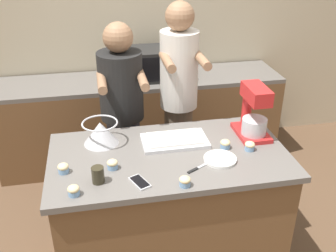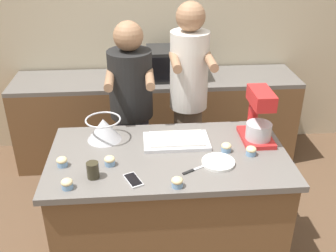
{
  "view_description": "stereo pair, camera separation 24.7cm",
  "coord_description": "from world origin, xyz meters",
  "px_view_note": "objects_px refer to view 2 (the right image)",
  "views": [
    {
      "loc": [
        -0.42,
        -2.11,
        2.27
      ],
      "look_at": [
        0.0,
        0.04,
        1.12
      ],
      "focal_mm": 42.0,
      "sensor_mm": 36.0,
      "label": 1
    },
    {
      "loc": [
        -0.17,
        -2.14,
        2.27
      ],
      "look_at": [
        0.0,
        0.04,
        1.12
      ],
      "focal_mm": 42.0,
      "sensor_mm": 36.0,
      "label": 2
    }
  ],
  "objects_px": {
    "baking_tray": "(176,141)",
    "small_plate": "(218,162)",
    "cupcake_5": "(110,161)",
    "cupcake_4": "(62,162)",
    "person_right": "(188,106)",
    "mixing_bowl": "(104,129)",
    "cupcake_1": "(226,147)",
    "stand_mixer": "(258,118)",
    "cupcake_2": "(67,184)",
    "cell_phone": "(133,180)",
    "knife": "(196,169)",
    "cupcake_0": "(251,151)",
    "drinking_glass": "(93,170)",
    "person_left": "(132,118)",
    "microwave_oven": "(174,63)",
    "cupcake_3": "(177,182)"
  },
  "relations": [
    {
      "from": "cupcake_0",
      "to": "cell_phone",
      "type": "bearing_deg",
      "value": -163.42
    },
    {
      "from": "cupcake_1",
      "to": "drinking_glass",
      "type": "bearing_deg",
      "value": -164.98
    },
    {
      "from": "small_plate",
      "to": "cupcake_2",
      "type": "xyz_separation_m",
      "value": [
        -0.89,
        -0.18,
        0.02
      ]
    },
    {
      "from": "drinking_glass",
      "to": "cupcake_2",
      "type": "bearing_deg",
      "value": -144.85
    },
    {
      "from": "cell_phone",
      "to": "knife",
      "type": "distance_m",
      "value": 0.39
    },
    {
      "from": "stand_mixer",
      "to": "drinking_glass",
      "type": "relative_size",
      "value": 3.7
    },
    {
      "from": "cupcake_1",
      "to": "person_left",
      "type": "bearing_deg",
      "value": 131.13
    },
    {
      "from": "baking_tray",
      "to": "small_plate",
      "type": "relative_size",
      "value": 2.13
    },
    {
      "from": "mixing_bowl",
      "to": "cupcake_0",
      "type": "xyz_separation_m",
      "value": [
        0.94,
        -0.28,
        -0.05
      ]
    },
    {
      "from": "person_left",
      "to": "drinking_glass",
      "type": "xyz_separation_m",
      "value": [
        -0.22,
        -0.92,
        0.13
      ]
    },
    {
      "from": "person_right",
      "to": "stand_mixer",
      "type": "distance_m",
      "value": 0.7
    },
    {
      "from": "baking_tray",
      "to": "cupcake_5",
      "type": "relative_size",
      "value": 6.64
    },
    {
      "from": "cupcake_1",
      "to": "cupcake_0",
      "type": "bearing_deg",
      "value": -19.99
    },
    {
      "from": "mixing_bowl",
      "to": "cupcake_4",
      "type": "bearing_deg",
      "value": -126.98
    },
    {
      "from": "mixing_bowl",
      "to": "cupcake_4",
      "type": "height_order",
      "value": "mixing_bowl"
    },
    {
      "from": "cupcake_0",
      "to": "cupcake_4",
      "type": "xyz_separation_m",
      "value": [
        -1.18,
        -0.03,
        0.0
      ]
    },
    {
      "from": "cell_phone",
      "to": "cupcake_5",
      "type": "xyz_separation_m",
      "value": [
        -0.14,
        0.18,
        0.03
      ]
    },
    {
      "from": "cell_phone",
      "to": "baking_tray",
      "type": "bearing_deg",
      "value": 54.84
    },
    {
      "from": "knife",
      "to": "cupcake_0",
      "type": "xyz_separation_m",
      "value": [
        0.37,
        0.14,
        0.03
      ]
    },
    {
      "from": "microwave_oven",
      "to": "cupcake_1",
      "type": "bearing_deg",
      "value": -82.43
    },
    {
      "from": "person_right",
      "to": "cupcake_0",
      "type": "distance_m",
      "value": 0.81
    },
    {
      "from": "knife",
      "to": "baking_tray",
      "type": "bearing_deg",
      "value": 104.58
    },
    {
      "from": "person_left",
      "to": "drinking_glass",
      "type": "bearing_deg",
      "value": -103.35
    },
    {
      "from": "baking_tray",
      "to": "mixing_bowl",
      "type": "bearing_deg",
      "value": 169.52
    },
    {
      "from": "cupcake_1",
      "to": "cupcake_3",
      "type": "bearing_deg",
      "value": -135.17
    },
    {
      "from": "cell_phone",
      "to": "cupcake_5",
      "type": "bearing_deg",
      "value": 128.57
    },
    {
      "from": "person_left",
      "to": "cupcake_4",
      "type": "distance_m",
      "value": 0.9
    },
    {
      "from": "person_right",
      "to": "cupcake_2",
      "type": "height_order",
      "value": "person_right"
    },
    {
      "from": "person_right",
      "to": "small_plate",
      "type": "bearing_deg",
      "value": -84.51
    },
    {
      "from": "cupcake_3",
      "to": "mixing_bowl",
      "type": "bearing_deg",
      "value": 127.38
    },
    {
      "from": "small_plate",
      "to": "cupcake_0",
      "type": "relative_size",
      "value": 3.11
    },
    {
      "from": "person_left",
      "to": "baking_tray",
      "type": "height_order",
      "value": "person_left"
    },
    {
      "from": "person_right",
      "to": "cupcake_4",
      "type": "distance_m",
      "value": 1.17
    },
    {
      "from": "small_plate",
      "to": "cupcake_5",
      "type": "bearing_deg",
      "value": 176.85
    },
    {
      "from": "person_right",
      "to": "mixing_bowl",
      "type": "xyz_separation_m",
      "value": [
        -0.64,
        -0.47,
        0.07
      ]
    },
    {
      "from": "person_right",
      "to": "microwave_oven",
      "type": "distance_m",
      "value": 0.8
    },
    {
      "from": "stand_mixer",
      "to": "cupcake_2",
      "type": "bearing_deg",
      "value": -159.23
    },
    {
      "from": "baking_tray",
      "to": "cupcake_0",
      "type": "bearing_deg",
      "value": -22.47
    },
    {
      "from": "person_left",
      "to": "cupcake_0",
      "type": "xyz_separation_m",
      "value": [
        0.76,
        -0.75,
        0.11
      ]
    },
    {
      "from": "mixing_bowl",
      "to": "cupcake_3",
      "type": "relative_size",
      "value": 3.64
    },
    {
      "from": "mixing_bowl",
      "to": "cupcake_1",
      "type": "relative_size",
      "value": 3.64
    },
    {
      "from": "cupcake_2",
      "to": "microwave_oven",
      "type": "bearing_deg",
      "value": 67.09
    },
    {
      "from": "cupcake_4",
      "to": "drinking_glass",
      "type": "bearing_deg",
      "value": -34.4
    },
    {
      "from": "baking_tray",
      "to": "cupcake_5",
      "type": "distance_m",
      "value": 0.49
    },
    {
      "from": "cupcake_2",
      "to": "cell_phone",
      "type": "bearing_deg",
      "value": 6.46
    },
    {
      "from": "cupcake_4",
      "to": "small_plate",
      "type": "bearing_deg",
      "value": -2.98
    },
    {
      "from": "baking_tray",
      "to": "cupcake_1",
      "type": "xyz_separation_m",
      "value": [
        0.31,
        -0.14,
        0.01
      ]
    },
    {
      "from": "baking_tray",
      "to": "small_plate",
      "type": "distance_m",
      "value": 0.36
    },
    {
      "from": "cupcake_5",
      "to": "cupcake_4",
      "type": "bearing_deg",
      "value": 177.4
    },
    {
      "from": "cupcake_4",
      "to": "person_left",
      "type": "bearing_deg",
      "value": 62.02
    }
  ]
}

